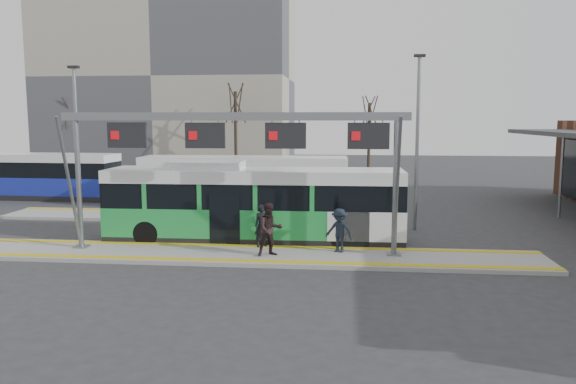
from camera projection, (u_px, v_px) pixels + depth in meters
The scene contains 18 objects.
ground at pixel (245, 257), 20.90m from camera, with size 120.00×120.00×0.00m, color #2D2D30.
platform_main at pixel (245, 255), 20.89m from camera, with size 22.00×3.00×0.15m, color gray.
platform_second at pixel (197, 216), 29.19m from camera, with size 20.00×3.00×0.15m, color gray.
tactile_main at pixel (245, 253), 20.88m from camera, with size 22.00×2.65×0.02m.
tactile_second at pixel (202, 211), 30.31m from camera, with size 20.00×0.35×0.02m.
gantry at pixel (236, 141), 20.63m from camera, with size 13.00×1.68×5.20m.
apartment_block at pixel (171, 78), 56.64m from camera, with size 24.50×12.50×18.40m.
hero_bus at pixel (254, 205), 23.34m from camera, with size 12.25×2.79×3.36m.
bg_bus_green at pixel (244, 183), 32.35m from camera, with size 11.89×2.92×2.95m.
bg_bus_blue at pixel (32, 176), 36.07m from camera, with size 11.20×2.91×2.90m.
passenger_a at pixel (262, 226), 21.80m from camera, with size 0.61×0.40×1.67m, color black.
passenger_b at pixel (270, 229), 20.39m from camera, with size 0.94×0.74×1.94m, color black.
passenger_c at pixel (339, 230), 20.93m from camera, with size 1.07×0.61×1.65m, color black.
tree_left at pixel (235, 104), 48.11m from camera, with size 1.40×1.40×8.42m.
tree_mid at pixel (369, 113), 51.09m from camera, with size 1.40×1.40×7.42m.
tree_far at pixel (71, 114), 52.49m from camera, with size 1.40×1.40×7.33m.
lamp_west at pixel (77, 143), 26.12m from camera, with size 0.50×0.25×7.52m.
lamp_east at pixel (417, 138), 25.47m from camera, with size 0.50×0.25×7.97m.
Camera 1 is at (3.70, -20.14, 5.12)m, focal length 35.00 mm.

